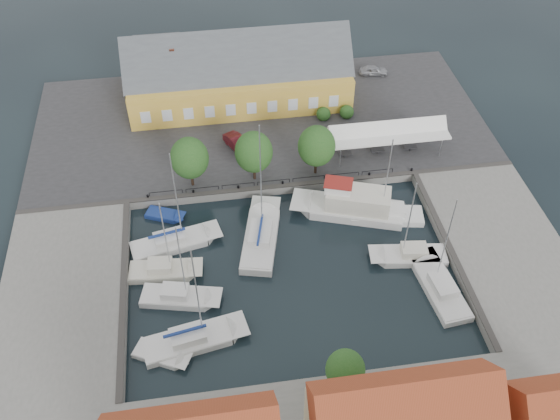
% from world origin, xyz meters
% --- Properties ---
extents(ground, '(140.00, 140.00, 0.00)m').
position_xyz_m(ground, '(0.00, 0.00, 0.00)').
color(ground, black).
rests_on(ground, ground).
extents(north_quay, '(56.00, 26.00, 1.00)m').
position_xyz_m(north_quay, '(0.00, 23.00, 0.50)').
color(north_quay, '#2D2D30').
rests_on(north_quay, ground).
extents(west_quay, '(12.00, 24.00, 1.00)m').
position_xyz_m(west_quay, '(-22.00, -2.00, 0.50)').
color(west_quay, slate).
rests_on(west_quay, ground).
extents(east_quay, '(12.00, 24.00, 1.00)m').
position_xyz_m(east_quay, '(22.00, -2.00, 0.50)').
color(east_quay, slate).
rests_on(east_quay, ground).
extents(quay_edge_fittings, '(56.00, 24.72, 0.40)m').
position_xyz_m(quay_edge_fittings, '(0.02, 4.75, 1.06)').
color(quay_edge_fittings, '#383533').
rests_on(quay_edge_fittings, north_quay).
extents(warehouse, '(28.56, 14.00, 9.55)m').
position_xyz_m(warehouse, '(-2.60, 28.36, 4.43)').
color(warehouse, gold).
rests_on(warehouse, north_quay).
extents(tent_canopy, '(14.00, 4.00, 2.83)m').
position_xyz_m(tent_canopy, '(14.00, 14.50, 3.68)').
color(tent_canopy, white).
rests_on(tent_canopy, north_quay).
extents(quay_trees, '(18.20, 4.20, 6.30)m').
position_xyz_m(quay_trees, '(-2.00, 12.00, 4.88)').
color(quay_trees, black).
rests_on(quay_trees, north_quay).
extents(car_silver, '(4.08, 2.13, 1.32)m').
position_xyz_m(car_silver, '(16.92, 31.37, 1.66)').
color(car_silver, '#9FA1A7').
rests_on(car_silver, north_quay).
extents(car_red, '(3.49, 4.86, 1.52)m').
position_xyz_m(car_red, '(-3.29, 17.71, 1.76)').
color(car_red, '#56131A').
rests_on(car_red, north_quay).
extents(center_sailboat, '(5.65, 11.16, 14.57)m').
position_xyz_m(center_sailboat, '(-2.40, 3.41, 0.36)').
color(center_sailboat, white).
rests_on(center_sailboat, ground).
extents(trawler, '(12.63, 7.33, 5.00)m').
position_xyz_m(trawler, '(7.85, 5.91, 1.02)').
color(trawler, white).
rests_on(trawler, ground).
extents(east_boat_a, '(8.23, 3.96, 11.30)m').
position_xyz_m(east_boat_a, '(11.67, 4.54, 0.26)').
color(east_boat_a, white).
rests_on(east_boat_a, ground).
extents(east_boat_b, '(8.14, 3.55, 10.85)m').
position_xyz_m(east_boat_b, '(12.21, -1.43, 0.26)').
color(east_boat_b, white).
rests_on(east_boat_b, ground).
extents(east_boat_c, '(3.86, 9.53, 11.75)m').
position_xyz_m(east_boat_c, '(13.85, -5.82, 0.26)').
color(east_boat_c, white).
rests_on(east_boat_c, ground).
extents(west_boat_a, '(9.79, 4.64, 12.46)m').
position_xyz_m(west_boat_a, '(-11.42, 4.01, 0.27)').
color(west_boat_a, white).
rests_on(west_boat_a, ground).
extents(west_boat_b, '(7.52, 3.11, 10.16)m').
position_xyz_m(west_boat_b, '(-12.51, 0.28, 0.26)').
color(west_boat_b, silver).
rests_on(west_boat_b, ground).
extents(west_boat_c, '(8.04, 4.14, 10.57)m').
position_xyz_m(west_boat_c, '(-11.13, -3.26, 0.26)').
color(west_boat_c, white).
rests_on(west_boat_c, ground).
extents(west_boat_d, '(9.90, 4.58, 12.67)m').
position_xyz_m(west_boat_d, '(-10.08, -8.26, 0.27)').
color(west_boat_d, white).
rests_on(west_boat_d, ground).
extents(launch_sw, '(5.50, 4.09, 0.98)m').
position_xyz_m(launch_sw, '(-12.90, -9.32, 0.09)').
color(launch_sw, white).
rests_on(launch_sw, ground).
extents(launch_nw, '(4.57, 3.26, 0.88)m').
position_xyz_m(launch_nw, '(-12.32, 8.40, 0.09)').
color(launch_nw, navy).
rests_on(launch_nw, ground).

